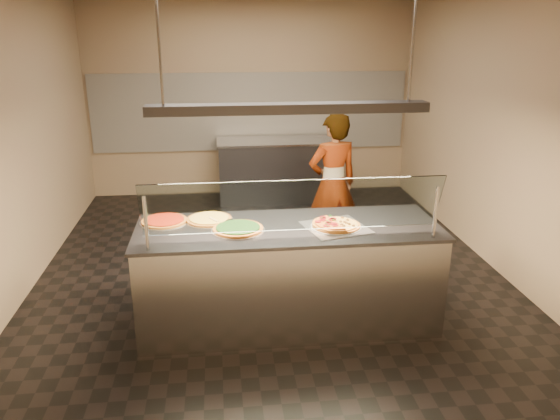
{
  "coord_description": "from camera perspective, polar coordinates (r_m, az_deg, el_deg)",
  "views": [
    {
      "loc": [
        -0.52,
        -5.58,
        2.59
      ],
      "look_at": [
        0.0,
        -0.99,
        1.02
      ],
      "focal_mm": 35.0,
      "sensor_mm": 36.0,
      "label": 1
    }
  ],
  "objects": [
    {
      "name": "lamp_rod_left",
      "position": [
        4.43,
        -12.57,
        17.12
      ],
      "size": [
        0.02,
        0.02,
        1.01
      ],
      "primitive_type": "cylinder",
      "color": "#B7B7BC",
      "rests_on": "ceiling"
    },
    {
      "name": "worker",
      "position": [
        6.38,
        5.52,
        2.71
      ],
      "size": [
        0.69,
        0.54,
        1.67
      ],
      "primitive_type": "imported",
      "rotation": [
        0.0,
        0.0,
        3.4
      ],
      "color": "#37343E",
      "rests_on": "ground"
    },
    {
      "name": "wall_left",
      "position": [
        6.02,
        -25.87,
        6.48
      ],
      "size": [
        0.02,
        6.0,
        3.0
      ],
      "primitive_type": "cube",
      "color": "#93815F",
      "rests_on": "ground"
    },
    {
      "name": "heat_lamp_housing",
      "position": [
        4.49,
        0.94,
        10.58
      ],
      "size": [
        2.3,
        0.18,
        0.08
      ],
      "primitive_type": "cube",
      "color": "#414147",
      "rests_on": "ceiling"
    },
    {
      "name": "pizza_tomato",
      "position": [
        4.95,
        -12.0,
        -1.08
      ],
      "size": [
        0.43,
        0.43,
        0.03
      ],
      "color": "silver",
      "rests_on": "serving_counter"
    },
    {
      "name": "tile_band",
      "position": [
        8.67,
        -3.07,
        10.22
      ],
      "size": [
        4.9,
        0.02,
        1.2
      ],
      "primitive_type": "cube",
      "color": "silver",
      "rests_on": "wall_back"
    },
    {
      "name": "pizza_cheese",
      "position": [
        4.92,
        -7.41,
        -0.93
      ],
      "size": [
        0.43,
        0.43,
        0.03
      ],
      "color": "silver",
      "rests_on": "serving_counter"
    },
    {
      "name": "perforated_tray",
      "position": [
        4.74,
        5.86,
        -1.74
      ],
      "size": [
        0.61,
        0.61,
        0.01
      ],
      "color": "silver",
      "rests_on": "serving_counter"
    },
    {
      "name": "pizza_spatula",
      "position": [
        4.83,
        -6.26,
        -1.09
      ],
      "size": [
        0.26,
        0.19,
        0.02
      ],
      "color": "#B7B7BC",
      "rests_on": "pizza_spinach"
    },
    {
      "name": "serving_counter",
      "position": [
        4.93,
        0.85,
        -6.76
      ],
      "size": [
        2.64,
        0.94,
        0.93
      ],
      "color": "#B7B7BC",
      "rests_on": "ground"
    },
    {
      "name": "wall_front",
      "position": [
        2.84,
        4.6,
        -3.91
      ],
      "size": [
        5.0,
        0.02,
        3.0
      ],
      "primitive_type": "cube",
      "color": "#93815F",
      "rests_on": "ground"
    },
    {
      "name": "ground",
      "position": [
        6.18,
        -1.09,
        -6.11
      ],
      "size": [
        5.0,
        6.0,
        0.02
      ],
      "primitive_type": "cube",
      "color": "black",
      "rests_on": "ground"
    },
    {
      "name": "prep_table",
      "position": [
        8.44,
        -0.51,
        4.23
      ],
      "size": [
        1.76,
        0.74,
        0.93
      ],
      "color": "#414147",
      "rests_on": "ground"
    },
    {
      "name": "wall_right",
      "position": [
        6.44,
        21.86,
        7.71
      ],
      "size": [
        0.02,
        6.0,
        3.0
      ],
      "primitive_type": "cube",
      "color": "#93815F",
      "rests_on": "ground"
    },
    {
      "name": "half_pizza_sausage",
      "position": [
        4.75,
        7.04,
        -1.46
      ],
      "size": [
        0.3,
        0.45,
        0.04
      ],
      "color": "#94521A",
      "rests_on": "perforated_tray"
    },
    {
      "name": "sneeze_guard",
      "position": [
        4.33,
        1.48,
        0.39
      ],
      "size": [
        2.4,
        0.18,
        0.54
      ],
      "color": "#B7B7BC",
      "rests_on": "serving_counter"
    },
    {
      "name": "lamp_rod_right",
      "position": [
        4.68,
        13.78,
        17.11
      ],
      "size": [
        0.02,
        0.02,
        1.01
      ],
      "primitive_type": "cylinder",
      "color": "#B7B7BC",
      "rests_on": "ceiling"
    },
    {
      "name": "half_pizza_pepperoni",
      "position": [
        4.71,
        4.69,
        -1.47
      ],
      "size": [
        0.3,
        0.45,
        0.05
      ],
      "color": "#94521A",
      "rests_on": "perforated_tray"
    },
    {
      "name": "pizza_spinach",
      "position": [
        4.66,
        -4.41,
        -1.94
      ],
      "size": [
        0.46,
        0.46,
        0.03
      ],
      "color": "silver",
      "rests_on": "serving_counter"
    },
    {
      "name": "wall_back",
      "position": [
        8.67,
        -3.1,
        11.56
      ],
      "size": [
        5.0,
        0.02,
        3.0
      ],
      "primitive_type": "cube",
      "color": "#93815F",
      "rests_on": "ground"
    }
  ]
}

